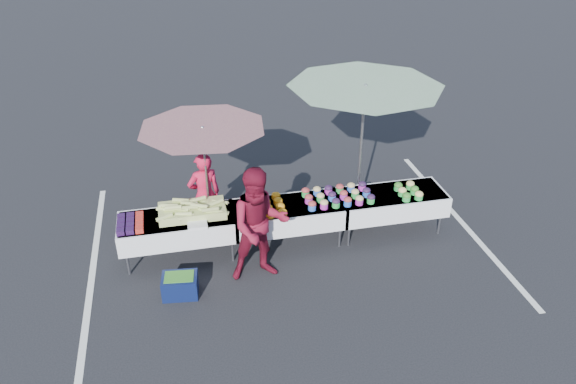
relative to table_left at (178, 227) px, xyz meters
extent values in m
plane|color=black|center=(1.80, 0.00, -0.58)|extent=(80.00, 80.00, 0.00)
cube|color=silver|center=(-1.40, 0.00, -0.58)|extent=(0.10, 5.00, 0.00)
cube|color=silver|center=(5.00, 0.00, -0.58)|extent=(0.10, 5.00, 0.00)
cube|color=white|center=(0.00, 0.00, 0.15)|extent=(1.80, 0.75, 0.04)
cube|color=white|center=(0.00, 0.00, -0.01)|extent=(1.86, 0.81, 0.36)
cylinder|color=slate|center=(-0.82, -0.29, -0.39)|extent=(0.04, 0.04, 0.39)
cylinder|color=slate|center=(-0.82, 0.29, -0.39)|extent=(0.04, 0.04, 0.39)
cylinder|color=slate|center=(0.82, -0.29, -0.39)|extent=(0.04, 0.04, 0.39)
cylinder|color=slate|center=(0.82, 0.29, -0.39)|extent=(0.04, 0.04, 0.39)
cube|color=white|center=(1.80, 0.00, 0.15)|extent=(1.80, 0.75, 0.04)
cube|color=white|center=(1.80, 0.00, -0.01)|extent=(1.86, 0.81, 0.36)
cylinder|color=slate|center=(0.98, -0.29, -0.39)|extent=(0.04, 0.04, 0.39)
cylinder|color=slate|center=(0.98, 0.29, -0.39)|extent=(0.04, 0.04, 0.39)
cylinder|color=slate|center=(2.62, -0.29, -0.39)|extent=(0.04, 0.04, 0.39)
cylinder|color=slate|center=(2.62, 0.29, -0.39)|extent=(0.04, 0.04, 0.39)
cube|color=white|center=(3.60, 0.00, 0.15)|extent=(1.80, 0.75, 0.04)
cube|color=white|center=(3.60, 0.00, -0.01)|extent=(1.86, 0.81, 0.36)
cylinder|color=slate|center=(2.78, -0.29, -0.39)|extent=(0.04, 0.04, 0.39)
cylinder|color=slate|center=(2.78, 0.29, -0.39)|extent=(0.04, 0.04, 0.39)
cylinder|color=slate|center=(4.42, -0.29, -0.39)|extent=(0.04, 0.04, 0.39)
cylinder|color=slate|center=(4.42, 0.29, -0.39)|extent=(0.04, 0.04, 0.39)
cube|color=black|center=(-0.85, -0.27, 0.21)|extent=(0.12, 0.12, 0.08)
cube|color=black|center=(-0.85, -0.13, 0.21)|extent=(0.12, 0.12, 0.08)
cube|color=black|center=(-0.85, 0.01, 0.21)|extent=(0.12, 0.12, 0.08)
cube|color=black|center=(-0.85, 0.15, 0.21)|extent=(0.12, 0.12, 0.08)
cube|color=black|center=(-0.71, -0.27, 0.21)|extent=(0.12, 0.12, 0.08)
cube|color=black|center=(-0.71, -0.13, 0.21)|extent=(0.12, 0.12, 0.08)
cube|color=black|center=(-0.71, 0.01, 0.21)|extent=(0.12, 0.12, 0.08)
cube|color=black|center=(-0.71, 0.15, 0.21)|extent=(0.12, 0.12, 0.08)
cube|color=maroon|center=(-0.57, -0.27, 0.21)|extent=(0.12, 0.12, 0.08)
cube|color=maroon|center=(-0.57, -0.13, 0.21)|extent=(0.12, 0.12, 0.08)
cube|color=maroon|center=(-0.57, 0.01, 0.21)|extent=(0.12, 0.12, 0.08)
cube|color=maroon|center=(-0.57, 0.15, 0.21)|extent=(0.12, 0.12, 0.08)
cube|color=#B0C263|center=(0.25, 0.05, 0.24)|extent=(1.05, 0.55, 0.14)
cylinder|color=#B0C263|center=(0.55, 0.20, 0.27)|extent=(0.27, 0.09, 0.10)
cylinder|color=#B0C263|center=(-0.13, 0.10, 0.34)|extent=(0.27, 0.14, 0.07)
cylinder|color=#B0C263|center=(0.36, -0.06, 0.38)|extent=(0.27, 0.14, 0.09)
cylinder|color=#B0C263|center=(-0.17, 0.08, 0.28)|extent=(0.27, 0.15, 0.10)
cylinder|color=#B0C263|center=(0.07, -0.01, 0.33)|extent=(0.27, 0.15, 0.08)
cylinder|color=#B0C263|center=(0.21, 0.09, 0.36)|extent=(0.27, 0.10, 0.10)
cylinder|color=#B0C263|center=(0.21, -0.03, 0.36)|extent=(0.27, 0.07, 0.08)
cylinder|color=#B0C263|center=(0.12, -0.13, 0.31)|extent=(0.27, 0.14, 0.09)
cylinder|color=#B0C263|center=(0.09, 0.25, 0.34)|extent=(0.27, 0.12, 0.08)
cylinder|color=#B0C263|center=(0.71, 0.14, 0.29)|extent=(0.27, 0.16, 0.08)
cylinder|color=#B0C263|center=(-0.06, 0.01, 0.34)|extent=(0.27, 0.11, 0.07)
cylinder|color=#B0C263|center=(0.16, -0.18, 0.27)|extent=(0.27, 0.10, 0.07)
cylinder|color=#B0C263|center=(0.36, 0.19, 0.35)|extent=(0.27, 0.12, 0.08)
cylinder|color=#B0C263|center=(-0.18, -0.17, 0.31)|extent=(0.27, 0.15, 0.08)
cylinder|color=#B0C263|center=(-0.09, 0.09, 0.36)|extent=(0.27, 0.10, 0.08)
cylinder|color=#B0C263|center=(0.46, 0.00, 0.32)|extent=(0.27, 0.16, 0.10)
cylinder|color=#B0C263|center=(-0.03, -0.02, 0.38)|extent=(0.27, 0.12, 0.09)
cylinder|color=#B0C263|center=(0.52, -0.18, 0.37)|extent=(0.27, 0.09, 0.07)
cylinder|color=#B0C263|center=(0.58, -0.15, 0.30)|extent=(0.27, 0.10, 0.09)
cylinder|color=#B0C263|center=(0.50, -0.09, 0.28)|extent=(0.27, 0.12, 0.09)
cylinder|color=#B0C263|center=(0.35, 0.28, 0.27)|extent=(0.27, 0.10, 0.08)
cylinder|color=#B0C263|center=(0.63, 0.03, 0.34)|extent=(0.27, 0.14, 0.10)
cylinder|color=#B0C263|center=(0.56, 0.25, 0.27)|extent=(0.27, 0.12, 0.07)
cylinder|color=#B0C263|center=(0.50, 0.23, 0.27)|extent=(0.27, 0.07, 0.10)
cylinder|color=#B0C263|center=(0.67, -0.19, 0.27)|extent=(0.27, 0.09, 0.10)
cube|color=white|center=(0.30, -0.30, 0.19)|extent=(0.30, 0.25, 0.05)
cylinder|color=orange|center=(1.25, -0.28, 0.19)|extent=(0.15, 0.15, 0.05)
ellipsoid|color=orange|center=(1.25, -0.28, 0.23)|extent=(0.15, 0.15, 0.08)
cylinder|color=orange|center=(1.25, -0.10, 0.19)|extent=(0.15, 0.15, 0.05)
ellipsoid|color=orange|center=(1.25, -0.10, 0.23)|extent=(0.15, 0.15, 0.08)
cylinder|color=orange|center=(1.25, 0.08, 0.19)|extent=(0.15, 0.15, 0.05)
ellipsoid|color=orange|center=(1.25, 0.08, 0.23)|extent=(0.15, 0.15, 0.08)
cylinder|color=orange|center=(1.25, 0.26, 0.19)|extent=(0.15, 0.15, 0.05)
ellipsoid|color=orange|center=(1.25, 0.26, 0.23)|extent=(0.15, 0.15, 0.08)
cylinder|color=orange|center=(1.45, -0.28, 0.19)|extent=(0.15, 0.15, 0.05)
ellipsoid|color=orange|center=(1.45, -0.28, 0.23)|extent=(0.15, 0.15, 0.08)
cylinder|color=orange|center=(1.45, -0.10, 0.19)|extent=(0.15, 0.15, 0.05)
ellipsoid|color=orange|center=(1.45, -0.10, 0.23)|extent=(0.15, 0.15, 0.08)
cylinder|color=orange|center=(1.45, 0.08, 0.19)|extent=(0.15, 0.15, 0.05)
ellipsoid|color=orange|center=(1.45, 0.08, 0.23)|extent=(0.15, 0.15, 0.08)
cylinder|color=orange|center=(1.45, 0.26, 0.19)|extent=(0.15, 0.15, 0.05)
ellipsoid|color=orange|center=(1.45, 0.26, 0.23)|extent=(0.15, 0.15, 0.08)
cylinder|color=orange|center=(1.65, -0.28, 0.19)|extent=(0.15, 0.15, 0.05)
ellipsoid|color=orange|center=(1.65, -0.28, 0.23)|extent=(0.15, 0.15, 0.08)
cylinder|color=orange|center=(1.65, -0.10, 0.19)|extent=(0.15, 0.15, 0.05)
ellipsoid|color=orange|center=(1.65, -0.10, 0.23)|extent=(0.15, 0.15, 0.08)
cylinder|color=orange|center=(1.65, 0.08, 0.19)|extent=(0.15, 0.15, 0.05)
ellipsoid|color=orange|center=(1.65, 0.08, 0.23)|extent=(0.15, 0.15, 0.08)
cylinder|color=orange|center=(1.65, 0.26, 0.19)|extent=(0.15, 0.15, 0.05)
ellipsoid|color=orange|center=(1.65, 0.26, 0.23)|extent=(0.15, 0.15, 0.08)
cylinder|color=blue|center=(2.15, -0.22, 0.22)|extent=(0.13, 0.13, 0.10)
ellipsoid|color=maroon|center=(2.15, -0.22, 0.28)|extent=(0.14, 0.14, 0.10)
cylinder|color=#B126A5|center=(2.15, 0.00, 0.22)|extent=(0.13, 0.13, 0.10)
ellipsoid|color=maroon|center=(2.15, 0.00, 0.28)|extent=(0.14, 0.14, 0.10)
cylinder|color=green|center=(2.15, 0.22, 0.22)|extent=(0.13, 0.13, 0.10)
ellipsoid|color=maroon|center=(2.15, 0.22, 0.28)|extent=(0.14, 0.14, 0.10)
cylinder|color=#B126A5|center=(2.35, -0.22, 0.22)|extent=(0.13, 0.13, 0.10)
ellipsoid|color=tan|center=(2.35, -0.22, 0.28)|extent=(0.14, 0.14, 0.10)
cylinder|color=green|center=(2.35, 0.00, 0.22)|extent=(0.13, 0.13, 0.10)
ellipsoid|color=tan|center=(2.35, 0.00, 0.28)|extent=(0.14, 0.14, 0.10)
cylinder|color=blue|center=(2.35, 0.22, 0.22)|extent=(0.13, 0.13, 0.10)
ellipsoid|color=tan|center=(2.35, 0.22, 0.28)|extent=(0.14, 0.14, 0.10)
cylinder|color=green|center=(2.55, -0.22, 0.22)|extent=(0.13, 0.13, 0.10)
ellipsoid|color=#24112D|center=(2.55, -0.22, 0.28)|extent=(0.14, 0.14, 0.10)
cylinder|color=blue|center=(2.55, 0.00, 0.22)|extent=(0.13, 0.13, 0.10)
ellipsoid|color=#24112D|center=(2.55, 0.00, 0.28)|extent=(0.14, 0.14, 0.10)
cylinder|color=#B126A5|center=(2.55, 0.22, 0.22)|extent=(0.13, 0.13, 0.10)
ellipsoid|color=#24112D|center=(2.55, 0.22, 0.28)|extent=(0.14, 0.14, 0.10)
cylinder|color=blue|center=(2.75, -0.22, 0.22)|extent=(0.13, 0.13, 0.10)
ellipsoid|color=maroon|center=(2.75, -0.22, 0.28)|extent=(0.14, 0.14, 0.10)
cylinder|color=#B126A5|center=(2.75, 0.00, 0.22)|extent=(0.13, 0.13, 0.10)
ellipsoid|color=maroon|center=(2.75, 0.00, 0.28)|extent=(0.14, 0.14, 0.10)
cylinder|color=green|center=(2.75, 0.22, 0.22)|extent=(0.13, 0.13, 0.10)
ellipsoid|color=maroon|center=(2.75, 0.22, 0.28)|extent=(0.14, 0.14, 0.10)
cylinder|color=#B126A5|center=(2.95, -0.22, 0.22)|extent=(0.13, 0.13, 0.10)
ellipsoid|color=tan|center=(2.95, -0.22, 0.28)|extent=(0.14, 0.14, 0.10)
cylinder|color=green|center=(2.95, 0.00, 0.22)|extent=(0.13, 0.13, 0.10)
ellipsoid|color=tan|center=(2.95, 0.00, 0.28)|extent=(0.14, 0.14, 0.10)
cylinder|color=blue|center=(2.95, 0.22, 0.22)|extent=(0.13, 0.13, 0.10)
ellipsoid|color=tan|center=(2.95, 0.22, 0.28)|extent=(0.14, 0.14, 0.10)
cylinder|color=green|center=(3.15, -0.22, 0.22)|extent=(0.13, 0.13, 0.10)
ellipsoid|color=#24112D|center=(3.15, -0.22, 0.28)|extent=(0.14, 0.14, 0.10)
cylinder|color=blue|center=(3.15, 0.00, 0.22)|extent=(0.13, 0.13, 0.10)
ellipsoid|color=#24112D|center=(3.15, 0.00, 0.28)|extent=(0.14, 0.14, 0.10)
cylinder|color=#B126A5|center=(3.15, 0.22, 0.22)|extent=(0.13, 0.13, 0.10)
ellipsoid|color=#24112D|center=(3.15, 0.22, 0.28)|extent=(0.14, 0.14, 0.10)
cylinder|color=green|center=(3.75, -0.28, 0.21)|extent=(0.14, 0.14, 0.08)
ellipsoid|color=#34641A|center=(3.75, -0.28, 0.26)|extent=(0.14, 0.14, 0.11)
cylinder|color=green|center=(3.75, -0.10, 0.21)|extent=(0.14, 0.14, 0.08)
ellipsoid|color=#D8CA61|center=(3.75, -0.10, 0.26)|extent=(0.14, 0.14, 0.11)
cylinder|color=green|center=(3.75, 0.08, 0.21)|extent=(0.14, 0.14, 0.08)
ellipsoid|color=#34641A|center=(3.75, 0.08, 0.26)|extent=(0.14, 0.14, 0.11)
cylinder|color=green|center=(3.97, -0.28, 0.21)|extent=(0.14, 0.14, 0.08)
ellipsoid|color=#D8CA61|center=(3.97, -0.28, 0.26)|extent=(0.14, 0.14, 0.11)
cylinder|color=green|center=(3.97, -0.10, 0.21)|extent=(0.14, 0.14, 0.08)
ellipsoid|color=#34641A|center=(3.97, -0.10, 0.26)|extent=(0.14, 0.14, 0.11)
cylinder|color=green|center=(3.97, 0.08, 0.21)|extent=(0.14, 0.14, 0.08)
ellipsoid|color=#D8CA61|center=(3.97, 0.08, 0.26)|extent=(0.14, 0.14, 0.11)
imported|color=red|center=(0.49, 0.59, 0.19)|extent=(0.63, 0.48, 1.54)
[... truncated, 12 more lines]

